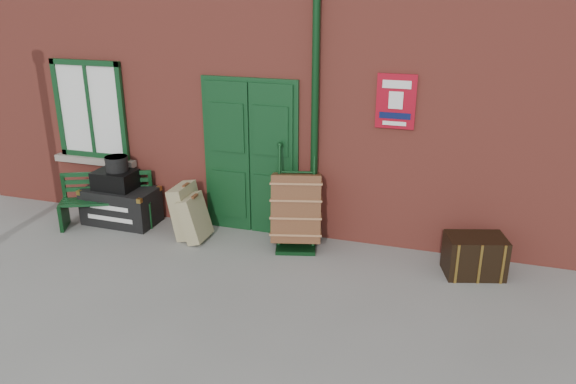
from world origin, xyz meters
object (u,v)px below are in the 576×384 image
at_px(bench, 107,198).
at_px(dark_trunk, 474,256).
at_px(houdini_trunk, 121,205).
at_px(porter_trolley, 296,209).

xyz_separation_m(bench, dark_trunk, (5.31, 0.01, -0.16)).
distance_m(bench, dark_trunk, 5.31).
relative_size(houdini_trunk, dark_trunk, 1.53).
xyz_separation_m(bench, porter_trolley, (2.93, 0.17, 0.12)).
distance_m(porter_trolley, dark_trunk, 2.40).
relative_size(houdini_trunk, porter_trolley, 0.79).
bearing_deg(dark_trunk, bench, 164.12).
relative_size(bench, dark_trunk, 1.94).
distance_m(houdini_trunk, dark_trunk, 5.16).
bearing_deg(bench, porter_trolley, -20.32).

